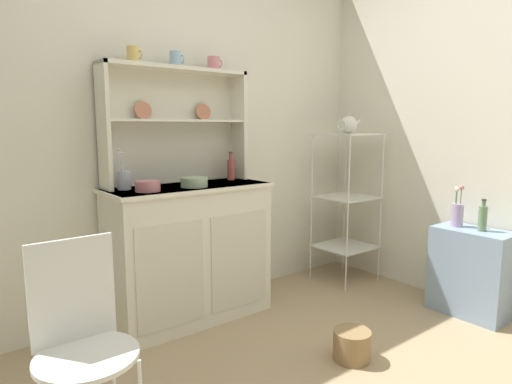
{
  "coord_description": "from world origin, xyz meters",
  "views": [
    {
      "loc": [
        -1.41,
        -1.06,
        1.25
      ],
      "look_at": [
        0.28,
        1.12,
        0.84
      ],
      "focal_mm": 30.64,
      "sensor_mm": 36.0,
      "label": 1
    }
  ],
  "objects": [
    {
      "name": "wall_back",
      "position": [
        0.0,
        1.62,
        1.25
      ],
      "size": [
        3.84,
        0.05,
        2.5
      ],
      "primitive_type": "cube",
      "color": "silver",
      "rests_on": "ground"
    },
    {
      "name": "hutch_cabinet",
      "position": [
        -0.07,
        1.37,
        0.45
      ],
      "size": [
        1.05,
        0.45,
        0.88
      ],
      "color": "silver",
      "rests_on": "ground"
    },
    {
      "name": "hutch_shelf_unit",
      "position": [
        -0.07,
        1.53,
        1.31
      ],
      "size": [
        0.98,
        0.18,
        0.74
      ],
      "color": "silver",
      "rests_on": "hutch_cabinet"
    },
    {
      "name": "bakers_rack",
      "position": [
        1.29,
        1.23,
        0.73
      ],
      "size": [
        0.42,
        0.4,
        1.2
      ],
      "color": "silver",
      "rests_on": "ground"
    },
    {
      "name": "side_shelf_blue",
      "position": [
        1.44,
        0.27,
        0.29
      ],
      "size": [
        0.28,
        0.48,
        0.58
      ],
      "primitive_type": "cube",
      "color": "#849EBC",
      "rests_on": "ground"
    },
    {
      "name": "wire_chair",
      "position": [
        -1.0,
        0.5,
        0.52
      ],
      "size": [
        0.36,
        0.36,
        0.85
      ],
      "rotation": [
        0.0,
        0.0,
        0.53
      ],
      "color": "white",
      "rests_on": "ground"
    },
    {
      "name": "floor_basket",
      "position": [
        0.36,
        0.37,
        0.08
      ],
      "size": [
        0.2,
        0.2,
        0.16
      ],
      "primitive_type": "cylinder",
      "color": "#93754C",
      "rests_on": "ground"
    },
    {
      "name": "cup_gold_0",
      "position": [
        -0.35,
        1.49,
        1.67
      ],
      "size": [
        0.08,
        0.07,
        0.09
      ],
      "color": "#DBB760",
      "rests_on": "hutch_shelf_unit"
    },
    {
      "name": "cup_sky_1",
      "position": [
        -0.07,
        1.49,
        1.67
      ],
      "size": [
        0.09,
        0.07,
        0.09
      ],
      "color": "#8EB2D1",
      "rests_on": "hutch_shelf_unit"
    },
    {
      "name": "cup_rose_2",
      "position": [
        0.21,
        1.49,
        1.67
      ],
      "size": [
        0.1,
        0.08,
        0.09
      ],
      "color": "#D17A84",
      "rests_on": "hutch_shelf_unit"
    },
    {
      "name": "bowl_mixing_large",
      "position": [
        -0.37,
        1.29,
        0.91
      ],
      "size": [
        0.14,
        0.14,
        0.06
      ],
      "primitive_type": "cylinder",
      "color": "#D17A84",
      "rests_on": "hutch_cabinet"
    },
    {
      "name": "bowl_floral_medium",
      "position": [
        -0.07,
        1.29,
        0.91
      ],
      "size": [
        0.17,
        0.17,
        0.06
      ],
      "primitive_type": "cylinder",
      "color": "#9EB78E",
      "rests_on": "hutch_cabinet"
    },
    {
      "name": "jam_bottle",
      "position": [
        0.32,
        1.45,
        0.96
      ],
      "size": [
        0.05,
        0.05,
        0.2
      ],
      "color": "#B74C47",
      "rests_on": "hutch_cabinet"
    },
    {
      "name": "utensil_jar",
      "position": [
        -0.46,
        1.45,
        0.94
      ],
      "size": [
        0.08,
        0.08,
        0.24
      ],
      "color": "#B2B7C6",
      "rests_on": "hutch_cabinet"
    },
    {
      "name": "porcelain_teapot",
      "position": [
        1.29,
        1.23,
        1.27
      ],
      "size": [
        0.23,
        0.13,
        0.16
      ],
      "color": "white",
      "rests_on": "bakers_rack"
    },
    {
      "name": "flower_vase",
      "position": [
        1.44,
        0.39,
        0.68
      ],
      "size": [
        0.08,
        0.08,
        0.28
      ],
      "color": "#B79ECC",
      "rests_on": "side_shelf_blue"
    },
    {
      "name": "oil_bottle",
      "position": [
        1.44,
        0.22,
        0.67
      ],
      "size": [
        0.05,
        0.05,
        0.21
      ],
      "color": "#6B8C60",
      "rests_on": "side_shelf_blue"
    }
  ]
}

